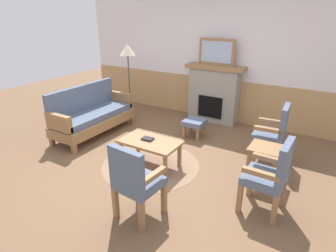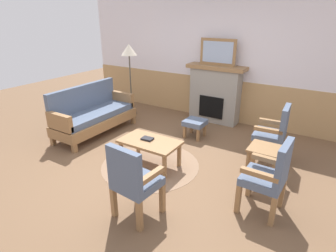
{
  "view_description": "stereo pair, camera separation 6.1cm",
  "coord_description": "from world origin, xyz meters",
  "views": [
    {
      "loc": [
        2.26,
        -3.37,
        2.33
      ],
      "look_at": [
        0.0,
        0.35,
        0.55
      ],
      "focal_mm": 29.62,
      "sensor_mm": 36.0,
      "label": 1
    },
    {
      "loc": [
        2.31,
        -3.34,
        2.33
      ],
      "look_at": [
        0.0,
        0.35,
        0.55
      ],
      "focal_mm": 29.62,
      "sensor_mm": 36.0,
      "label": 2
    }
  ],
  "objects": [
    {
      "name": "ground_plane",
      "position": [
        0.0,
        0.0,
        0.0
      ],
      "size": [
        14.0,
        14.0,
        0.0
      ],
      "primitive_type": "plane",
      "color": "brown"
    },
    {
      "name": "wall_back",
      "position": [
        0.0,
        2.6,
        1.31
      ],
      "size": [
        7.2,
        0.14,
        2.7
      ],
      "color": "white",
      "rests_on": "ground_plane"
    },
    {
      "name": "fireplace",
      "position": [
        0.0,
        2.35,
        0.65
      ],
      "size": [
        1.3,
        0.44,
        1.28
      ],
      "color": "gray",
      "rests_on": "ground_plane"
    },
    {
      "name": "framed_picture",
      "position": [
        0.0,
        2.35,
        1.56
      ],
      "size": [
        0.8,
        0.04,
        0.56
      ],
      "color": "olive",
      "rests_on": "fireplace"
    },
    {
      "name": "couch",
      "position": [
        -1.82,
        0.38,
        0.4
      ],
      "size": [
        0.7,
        1.8,
        0.98
      ],
      "color": "olive",
      "rests_on": "ground_plane"
    },
    {
      "name": "coffee_table",
      "position": [
        -0.06,
        -0.1,
        0.39
      ],
      "size": [
        0.96,
        0.56,
        0.44
      ],
      "color": "olive",
      "rests_on": "ground_plane"
    },
    {
      "name": "round_rug",
      "position": [
        -0.06,
        -0.1,
        0.0
      ],
      "size": [
        1.61,
        1.61,
        0.01
      ],
      "primitive_type": "cylinder",
      "color": "#896B51",
      "rests_on": "ground_plane"
    },
    {
      "name": "book_on_table",
      "position": [
        -0.12,
        -0.09,
        0.46
      ],
      "size": [
        0.19,
        0.14,
        0.03
      ],
      "primitive_type": "cube",
      "rotation": [
        0.0,
        0.0,
        0.07
      ],
      "color": "black",
      "rests_on": "coffee_table"
    },
    {
      "name": "footstool",
      "position": [
        0.05,
        1.29,
        0.28
      ],
      "size": [
        0.4,
        0.4,
        0.36
      ],
      "color": "olive",
      "rests_on": "ground_plane"
    },
    {
      "name": "armchair_near_fireplace",
      "position": [
        1.84,
        -0.28,
        0.54
      ],
      "size": [
        0.5,
        0.5,
        0.98
      ],
      "color": "olive",
      "rests_on": "ground_plane"
    },
    {
      "name": "armchair_by_window_left",
      "position": [
        1.58,
        1.1,
        0.54
      ],
      "size": [
        0.51,
        0.51,
        0.98
      ],
      "color": "olive",
      "rests_on": "ground_plane"
    },
    {
      "name": "armchair_front_left",
      "position": [
        0.51,
        -1.23,
        0.54
      ],
      "size": [
        0.52,
        0.52,
        0.98
      ],
      "color": "olive",
      "rests_on": "ground_plane"
    },
    {
      "name": "side_table",
      "position": [
        1.61,
        0.4,
        0.43
      ],
      "size": [
        0.44,
        0.44,
        0.55
      ],
      "color": "olive",
      "rests_on": "ground_plane"
    },
    {
      "name": "floor_lamp_by_couch",
      "position": [
        -1.9,
        1.7,
        1.45
      ],
      "size": [
        0.36,
        0.36,
        1.68
      ],
      "color": "#332D28",
      "rests_on": "ground_plane"
    }
  ]
}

